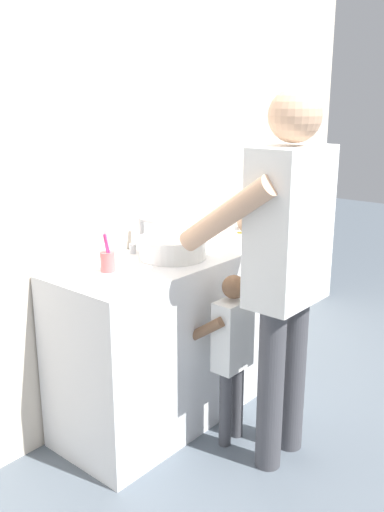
{
  "coord_description": "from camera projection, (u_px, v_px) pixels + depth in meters",
  "views": [
    {
      "loc": [
        -2.03,
        -1.58,
        1.68
      ],
      "look_at": [
        0.0,
        0.15,
        0.93
      ],
      "focal_mm": 39.2,
      "sensor_mm": 36.0,
      "label": 1
    }
  ],
  "objects": [
    {
      "name": "child_toddler",
      "position": [
        231.0,
        344.0,
        2.72
      ],
      "size": [
        0.27,
        0.27,
        0.88
      ],
      "color": "#47474C",
      "rests_on": "ground"
    },
    {
      "name": "adult_parent",
      "position": [
        285.0,
        250.0,
        2.47
      ],
      "size": [
        0.54,
        0.56,
        1.73
      ],
      "color": "#47474C",
      "rests_on": "ground"
    },
    {
      "name": "back_wall",
      "position": [
        124.0,
        164.0,
        2.95
      ],
      "size": [
        4.4,
        0.08,
        2.7
      ],
      "color": "beige",
      "rests_on": "ground"
    },
    {
      "name": "ground_plane",
      "position": [
        214.0,
        431.0,
        2.93
      ],
      "size": [
        14.0,
        14.0,
        0.0
      ],
      "primitive_type": "plane",
      "color": "slate"
    },
    {
      "name": "toothbrush_cup",
      "position": [
        108.0,
        260.0,
        2.62
      ],
      "size": [
        0.07,
        0.07,
        0.21
      ],
      "color": "#D86666",
      "rests_on": "vanity_cabinet"
    },
    {
      "name": "faucet",
      "position": [
        144.0,
        236.0,
        2.97
      ],
      "size": [
        0.18,
        0.14,
        0.18
      ],
      "color": "#B7BABF",
      "rests_on": "vanity_cabinet"
    },
    {
      "name": "sink_basin",
      "position": [
        173.0,
        247.0,
        2.84
      ],
      "size": [
        0.34,
        0.34,
        0.11
      ],
      "color": "silver",
      "rests_on": "vanity_cabinet"
    },
    {
      "name": "vanity_cabinet",
      "position": [
        171.0,
        337.0,
        2.99
      ],
      "size": [
        1.3,
        0.54,
        0.9
      ],
      "primitive_type": "cube",
      "color": "white",
      "rests_on": "ground"
    }
  ]
}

